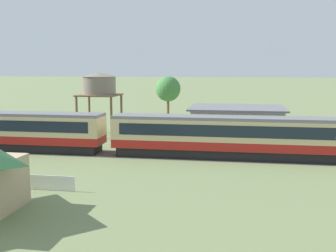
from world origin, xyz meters
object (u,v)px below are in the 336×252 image
at_px(station_building, 237,123).
at_px(yard_tree_1, 168,89).
at_px(passenger_train, 226,135).
at_px(water_tower, 99,85).

bearing_deg(station_building, yard_tree_1, 132.78).
height_order(passenger_train, water_tower, water_tower).
relative_size(station_building, yard_tree_1, 1.55).
distance_m(passenger_train, water_tower, 19.51).
xyz_separation_m(passenger_train, station_building, (0.91, 10.67, -0.24)).
bearing_deg(passenger_train, water_tower, 146.51).
relative_size(passenger_train, yard_tree_1, 9.26).
xyz_separation_m(station_building, yard_tree_1, (-10.12, 10.93, 3.32)).
height_order(station_building, yard_tree_1, yard_tree_1).
bearing_deg(passenger_train, yard_tree_1, 113.09).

